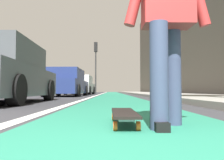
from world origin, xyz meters
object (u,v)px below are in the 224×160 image
skateboard (124,114)px  parked_car_far (80,85)px  parked_car_mid (67,83)px  traffic_light (96,58)px  parked_car_near (2,74)px  skater_person (167,13)px

skateboard → parked_car_far: 16.33m
parked_car_mid → traffic_light: bearing=-9.5°
parked_car_near → parked_car_mid: (6.81, -0.25, -0.01)m
skater_person → parked_car_far: size_ratio=0.38×
traffic_light → skater_person: bearing=-174.1°
skateboard → parked_car_mid: 10.71m
parked_car_far → traffic_light: bearing=-52.3°
parked_car_near → traffic_light: bearing=-5.8°
parked_car_mid → skateboard: bearing=-166.3°
skater_person → parked_car_mid: (10.54, 2.87, -0.24)m
skateboard → skater_person: size_ratio=0.51×
parked_car_far → skater_person: bearing=-169.8°
parked_car_near → traffic_light: size_ratio=0.96×
skater_person → traffic_light: 17.37m
parked_car_mid → traffic_light: size_ratio=1.03×
parked_car_near → parked_car_mid: size_ratio=0.93×
skater_person → parked_car_near: size_ratio=0.39×
parked_car_mid → traffic_light: (6.62, -1.10, 2.31)m
skater_person → parked_car_far: 16.53m
skater_person → traffic_light: traffic_light is taller
parked_car_far → traffic_light: size_ratio=1.00×
parked_car_near → parked_car_far: size_ratio=0.96×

